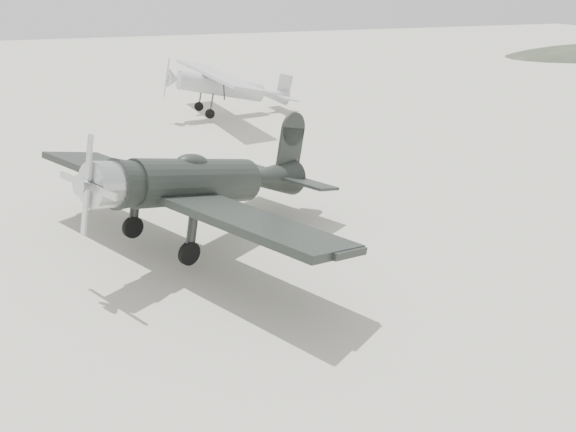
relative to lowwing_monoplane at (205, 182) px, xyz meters
name	(u,v)px	position (x,y,z in m)	size (l,w,h in m)	color
ground	(390,297)	(4.13, -5.13, -2.18)	(160.00, 160.00, 0.00)	#AFAC9B
lowwing_monoplane	(205,182)	(0.00, 0.00, 0.00)	(10.10, 12.05, 4.12)	black
highwing_monoplane	(226,83)	(4.95, 18.31, -0.07)	(8.47, 11.91, 3.37)	#AAADB0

